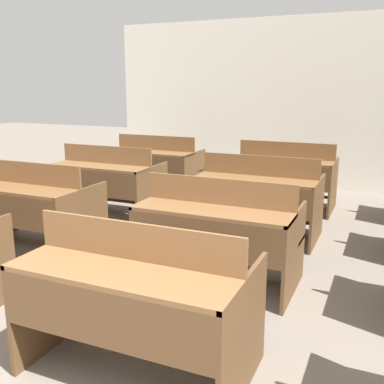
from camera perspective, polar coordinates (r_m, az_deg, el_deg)
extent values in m
cube|color=white|center=(7.66, 15.47, 10.70)|extent=(7.12, 0.06, 2.76)
cube|color=brown|center=(3.13, -17.01, -12.29)|extent=(0.03, 0.80, 0.70)
cube|color=brown|center=(2.56, 6.62, -17.88)|extent=(0.03, 0.80, 0.70)
cube|color=brown|center=(2.48, -9.20, -10.29)|extent=(1.31, 0.38, 0.03)
cube|color=brown|center=(2.43, -11.43, -15.54)|extent=(1.26, 0.02, 0.32)
cube|color=brown|center=(2.58, -7.13, -6.27)|extent=(1.31, 0.02, 0.22)
cube|color=brown|center=(2.96, -4.11, -12.42)|extent=(1.31, 0.31, 0.03)
cube|color=brown|center=(3.08, -4.03, -16.59)|extent=(1.26, 0.04, 0.04)
cube|color=brown|center=(4.56, -13.59, -3.93)|extent=(0.03, 0.80, 0.70)
cube|color=brown|center=(4.74, -21.55, 0.38)|extent=(1.31, 0.38, 0.03)
cube|color=brown|center=(4.66, -22.93, -2.16)|extent=(1.26, 0.02, 0.32)
cube|color=brown|center=(4.84, -20.18, 2.29)|extent=(1.31, 0.02, 0.22)
cube|color=brown|center=(5.12, -17.70, -1.82)|extent=(1.31, 0.31, 0.03)
cube|color=brown|center=(5.19, -17.50, -4.47)|extent=(1.26, 0.04, 0.04)
cube|color=brown|center=(4.16, -4.83, -5.24)|extent=(0.03, 0.80, 0.70)
cube|color=brown|center=(3.75, 12.85, -7.66)|extent=(0.03, 0.80, 0.70)
cube|color=brown|center=(3.62, 2.46, -2.48)|extent=(1.31, 0.38, 0.03)
cube|color=brown|center=(3.52, 1.36, -5.94)|extent=(1.26, 0.02, 0.32)
cube|color=brown|center=(3.75, 3.48, 0.08)|extent=(1.31, 0.02, 0.22)
cube|color=brown|center=(4.12, 4.73, -4.88)|extent=(1.31, 0.31, 0.03)
cube|color=brown|center=(4.20, 4.67, -8.10)|extent=(1.26, 0.04, 0.04)
cube|color=brown|center=(6.35, -15.29, 0.84)|extent=(0.03, 0.80, 0.70)
cube|color=brown|center=(5.64, -5.05, -0.27)|extent=(0.03, 0.80, 0.70)
cube|color=brown|center=(5.73, -11.78, 3.16)|extent=(1.31, 0.38, 0.03)
cube|color=brown|center=(5.62, -12.75, 1.12)|extent=(1.26, 0.02, 0.32)
cube|color=brown|center=(5.86, -10.82, 4.68)|extent=(1.31, 0.02, 0.22)
cube|color=brown|center=(6.16, -9.21, 1.14)|extent=(1.31, 0.31, 0.03)
cube|color=brown|center=(6.22, -9.12, -1.10)|extent=(1.26, 0.04, 0.04)
cube|color=brown|center=(5.33, 1.84, -1.02)|extent=(0.03, 0.80, 0.70)
cube|color=brown|center=(5.02, 15.59, -2.45)|extent=(0.03, 0.80, 0.70)
cube|color=brown|center=(4.86, 7.98, 1.52)|extent=(1.31, 0.38, 0.03)
cube|color=brown|center=(4.73, 7.31, -0.95)|extent=(1.26, 0.02, 0.32)
cube|color=brown|center=(5.01, 8.60, 3.32)|extent=(1.31, 0.02, 0.22)
cube|color=brown|center=(5.36, 9.22, -0.69)|extent=(1.31, 0.31, 0.03)
cube|color=brown|center=(5.42, 9.12, -3.24)|extent=(1.26, 0.04, 0.04)
cube|color=brown|center=(7.40, -8.85, 2.90)|extent=(0.03, 0.80, 0.70)
cube|color=brown|center=(6.80, 0.33, 2.14)|extent=(0.03, 0.80, 0.70)
cube|color=brown|center=(6.84, -5.33, 5.01)|extent=(1.31, 0.38, 0.03)
cube|color=brown|center=(6.71, -6.04, 3.34)|extent=(1.26, 0.02, 0.32)
cube|color=brown|center=(6.98, -4.63, 6.25)|extent=(1.31, 0.02, 0.22)
cube|color=brown|center=(7.28, -3.54, 3.18)|extent=(1.31, 0.31, 0.03)
cube|color=brown|center=(7.33, -3.52, 1.27)|extent=(1.26, 0.04, 0.04)
cube|color=brown|center=(6.56, 6.27, 1.64)|extent=(0.03, 0.80, 0.70)
cube|color=brown|center=(6.31, 17.47, 0.62)|extent=(0.03, 0.80, 0.70)
cube|color=brown|center=(6.14, 11.49, 3.84)|extent=(1.31, 0.38, 0.03)
cube|color=brown|center=(6.00, 11.04, 1.96)|extent=(1.26, 0.02, 0.32)
cube|color=brown|center=(6.30, 11.90, 5.23)|extent=(1.31, 0.02, 0.22)
cube|color=brown|center=(6.63, 12.23, 1.88)|extent=(1.31, 0.31, 0.03)
cube|color=brown|center=(6.68, 12.12, -0.20)|extent=(1.26, 0.04, 0.04)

